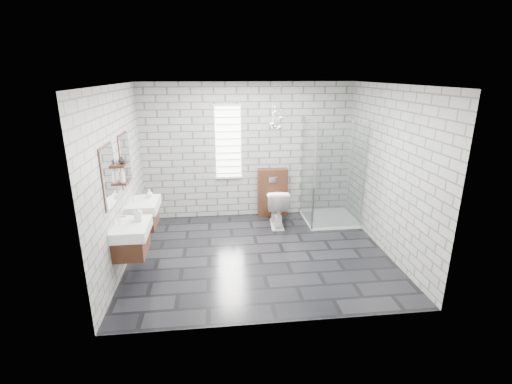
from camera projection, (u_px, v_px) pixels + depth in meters
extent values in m
cube|color=black|center=(259.00, 254.00, 6.15)|extent=(4.20, 3.60, 0.02)
cube|color=white|center=(259.00, 84.00, 5.32)|extent=(4.20, 3.60, 0.02)
cube|color=#979792|center=(248.00, 151.00, 7.45)|extent=(4.20, 0.02, 2.70)
cube|color=#979792|center=(279.00, 219.00, 4.02)|extent=(4.20, 0.02, 2.70)
cube|color=#979792|center=(118.00, 179.00, 5.51)|extent=(0.02, 3.60, 2.70)
cube|color=#979792|center=(389.00, 171.00, 5.96)|extent=(0.02, 3.60, 2.70)
cube|color=#452415|center=(132.00, 244.00, 5.25)|extent=(0.42, 0.62, 0.30)
cube|color=silver|center=(146.00, 241.00, 5.27)|extent=(0.02, 0.35, 0.01)
cube|color=white|center=(132.00, 229.00, 5.19)|extent=(0.47, 0.70, 0.15)
cylinder|color=silver|center=(119.00, 221.00, 5.13)|extent=(0.04, 0.04, 0.12)
cylinder|color=silver|center=(123.00, 217.00, 5.12)|extent=(0.10, 0.02, 0.02)
cube|color=white|center=(109.00, 176.00, 4.92)|extent=(0.03, 0.55, 0.80)
cube|color=#452415|center=(108.00, 176.00, 4.92)|extent=(0.01, 0.59, 0.84)
cube|color=#452415|center=(144.00, 218.00, 6.18)|extent=(0.42, 0.62, 0.30)
cube|color=silver|center=(156.00, 216.00, 6.19)|extent=(0.02, 0.35, 0.01)
cube|color=white|center=(144.00, 205.00, 6.11)|extent=(0.47, 0.70, 0.15)
cylinder|color=silver|center=(133.00, 198.00, 6.05)|extent=(0.04, 0.04, 0.12)
cylinder|color=silver|center=(136.00, 195.00, 6.04)|extent=(0.10, 0.02, 0.02)
cube|color=white|center=(125.00, 160.00, 5.85)|extent=(0.03, 0.55, 0.80)
cube|color=#452415|center=(124.00, 160.00, 5.85)|extent=(0.01, 0.59, 0.84)
cube|color=#452415|center=(123.00, 182.00, 5.48)|extent=(0.14, 0.30, 0.03)
cube|color=#452415|center=(121.00, 165.00, 5.40)|extent=(0.14, 0.30, 0.03)
cube|color=white|center=(228.00, 142.00, 7.32)|extent=(0.50, 0.02, 1.40)
cube|color=silver|center=(227.00, 105.00, 7.08)|extent=(0.56, 0.04, 0.04)
cube|color=silver|center=(229.00, 177.00, 7.52)|extent=(0.56, 0.04, 0.04)
cube|color=silver|center=(229.00, 173.00, 7.49)|extent=(0.48, 0.01, 0.02)
cube|color=silver|center=(229.00, 166.00, 7.45)|extent=(0.48, 0.01, 0.02)
cube|color=silver|center=(229.00, 160.00, 7.41)|extent=(0.48, 0.01, 0.02)
cube|color=silver|center=(228.00, 153.00, 7.36)|extent=(0.48, 0.01, 0.02)
cube|color=silver|center=(228.00, 146.00, 7.32)|extent=(0.48, 0.01, 0.02)
cube|color=silver|center=(228.00, 139.00, 7.28)|extent=(0.48, 0.01, 0.02)
cube|color=silver|center=(228.00, 132.00, 7.23)|extent=(0.48, 0.01, 0.02)
cube|color=silver|center=(228.00, 124.00, 7.19)|extent=(0.48, 0.01, 0.02)
cube|color=silver|center=(228.00, 117.00, 7.15)|extent=(0.48, 0.01, 0.03)
cube|color=silver|center=(227.00, 110.00, 7.10)|extent=(0.48, 0.01, 0.03)
cube|color=#452415|center=(273.00, 192.00, 7.66)|extent=(0.60, 0.20, 1.00)
cube|color=silver|center=(274.00, 180.00, 7.46)|extent=(0.18, 0.01, 0.12)
cube|color=white|center=(329.00, 218.00, 7.54)|extent=(1.00, 1.00, 0.06)
cube|color=silver|center=(340.00, 178.00, 6.77)|extent=(1.00, 0.01, 2.00)
cube|color=silver|center=(308.00, 172.00, 7.18)|extent=(0.01, 1.00, 2.00)
cube|color=silver|center=(314.00, 178.00, 6.72)|extent=(0.03, 0.03, 2.00)
cube|color=silver|center=(366.00, 177.00, 6.82)|extent=(0.03, 0.03, 2.00)
cylinder|color=silver|center=(351.00, 164.00, 7.45)|extent=(0.02, 0.02, 1.80)
cylinder|color=silver|center=(350.00, 118.00, 7.16)|extent=(0.14, 0.14, 0.02)
sphere|color=silver|center=(272.00, 124.00, 6.80)|extent=(0.09, 0.09, 0.09)
cylinder|color=silver|center=(273.00, 102.00, 6.68)|extent=(0.01, 0.01, 0.70)
sphere|color=silver|center=(279.00, 127.00, 6.91)|extent=(0.09, 0.09, 0.09)
cylinder|color=silver|center=(280.00, 104.00, 6.78)|extent=(0.01, 0.01, 0.77)
sphere|color=silver|center=(275.00, 112.00, 6.87)|extent=(0.09, 0.09, 0.09)
cylinder|color=silver|center=(275.00, 96.00, 6.78)|extent=(0.01, 0.01, 0.50)
sphere|color=silver|center=(274.00, 127.00, 6.94)|extent=(0.09, 0.09, 0.09)
cylinder|color=silver|center=(274.00, 103.00, 6.81)|extent=(0.01, 0.01, 0.76)
sphere|color=silver|center=(281.00, 118.00, 6.93)|extent=(0.09, 0.09, 0.09)
cylinder|color=silver|center=(281.00, 99.00, 6.82)|extent=(0.01, 0.01, 0.61)
imported|color=white|center=(277.00, 207.00, 7.19)|extent=(0.46, 0.76, 0.75)
imported|color=#B2B2B2|center=(138.00, 214.00, 5.24)|extent=(0.10, 0.10, 0.22)
imported|color=#B2B2B2|center=(149.00, 193.00, 6.23)|extent=(0.14, 0.14, 0.15)
imported|color=#B2B2B2|center=(122.00, 175.00, 5.35)|extent=(0.10, 0.10, 0.23)
imported|color=#B2B2B2|center=(122.00, 160.00, 5.39)|extent=(0.13, 0.13, 0.11)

